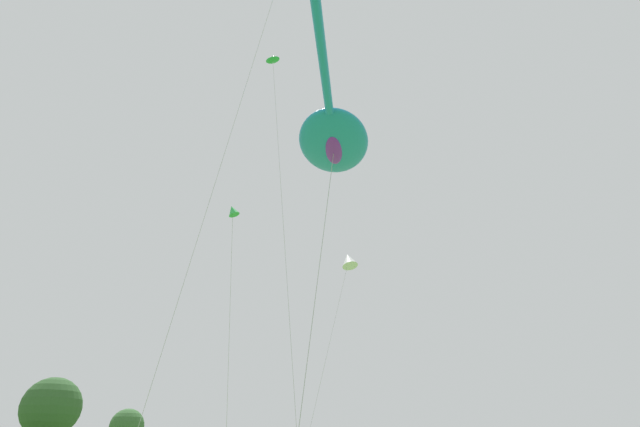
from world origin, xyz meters
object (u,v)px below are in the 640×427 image
object	(u,v)px
small_kite_bird_shape	(233,212)
small_kite_tiny_distant	(349,260)
small_kite_box_yellow	(266,22)
small_kite_triangle_green	(273,67)
tree_oak_left	(51,408)
tree_broad_distant	(127,427)
big_show_kite	(333,139)

from	to	relation	value
small_kite_bird_shape	small_kite_tiny_distant	world-z (taller)	small_kite_tiny_distant
small_kite_box_yellow	small_kite_triangle_green	world-z (taller)	small_kite_triangle_green
tree_oak_left	tree_broad_distant	distance (m)	12.98
small_kite_box_yellow	small_kite_triangle_green	bearing A→B (deg)	20.86
small_kite_triangle_green	small_kite_tiny_distant	xyz separation A→B (m)	(11.34, 5.93, -8.54)
big_show_kite	small_kite_bird_shape	size ratio (longest dim) A/B	1.00
small_kite_tiny_distant	tree_broad_distant	bearing A→B (deg)	92.55
small_kite_box_yellow	small_kite_bird_shape	xyz separation A→B (m)	(2.65, 6.87, -7.41)
small_kite_bird_shape	tree_broad_distant	size ratio (longest dim) A/B	2.11
big_show_kite	small_kite_bird_shape	bearing A→B (deg)	42.87
big_show_kite	small_kite_box_yellow	xyz separation A→B (m)	(-2.44, 2.28, 7.34)
small_kite_bird_shape	small_kite_triangle_green	xyz separation A→B (m)	(0.70, -2.39, 9.47)
tree_oak_left	small_kite_triangle_green	bearing A→B (deg)	-89.83
small_kite_bird_shape	tree_broad_distant	xyz separation A→B (m)	(11.17, 44.03, -9.37)
tree_oak_left	tree_broad_distant	bearing A→B (deg)	34.97
small_kite_triangle_green	small_kite_tiny_distant	bearing A→B (deg)	-88.31
small_kite_box_yellow	small_kite_tiny_distant	size ratio (longest dim) A/B	1.54
big_show_kite	small_kite_triangle_green	xyz separation A→B (m)	(0.91, 6.76, 9.39)
small_kite_tiny_distant	tree_broad_distant	size ratio (longest dim) A/B	2.28
small_kite_bird_shape	tree_broad_distant	distance (m)	46.39
small_kite_bird_shape	tree_oak_left	size ratio (longest dim) A/B	1.62
small_kite_box_yellow	small_kite_tiny_distant	xyz separation A→B (m)	(14.69, 10.41, -6.48)
small_kite_triangle_green	tree_oak_left	world-z (taller)	small_kite_triangle_green
small_kite_box_yellow	small_kite_tiny_distant	bearing A→B (deg)	3.00
big_show_kite	tree_broad_distant	xyz separation A→B (m)	(11.38, 53.19, -9.44)
small_kite_tiny_distant	small_kite_bird_shape	bearing A→B (deg)	-162.30
small_kite_bird_shape	small_kite_tiny_distant	size ratio (longest dim) A/B	0.93
small_kite_box_yellow	tree_broad_distant	distance (m)	55.35
big_show_kite	small_kite_tiny_distant	world-z (taller)	small_kite_tiny_distant
big_show_kite	small_kite_box_yellow	size ratio (longest dim) A/B	0.61
small_kite_bird_shape	tree_oak_left	distance (m)	37.53
small_kite_bird_shape	small_kite_triangle_green	distance (m)	9.79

